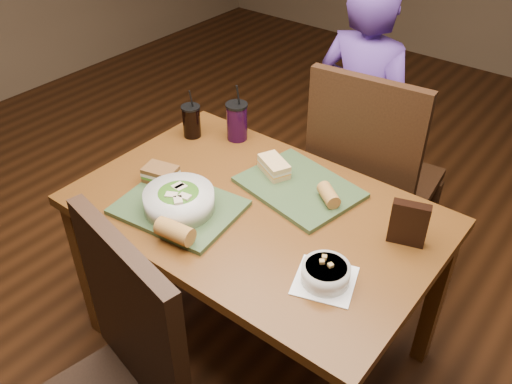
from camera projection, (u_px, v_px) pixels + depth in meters
ground at (256, 340)px, 2.40m from camera, size 6.00×6.00×0.00m
dining_table at (256, 227)px, 2.01m from camera, size 1.30×0.85×0.75m
chair_far at (370, 174)px, 2.36m from camera, size 0.53×0.53×1.11m
diner at (361, 120)px, 2.59m from camera, size 0.52×0.35×1.38m
tray_near at (179, 207)px, 1.94m from camera, size 0.46×0.37×0.02m
tray_far at (299, 187)px, 2.04m from camera, size 0.47×0.39×0.02m
salad_bowl at (179, 199)px, 1.89m from camera, size 0.25×0.25×0.08m
soup_bowl at (326, 273)px, 1.64m from camera, size 0.23×0.23×0.07m
sandwich_near at (161, 174)px, 2.04m from camera, size 0.14×0.11×0.06m
sandwich_far at (274, 166)px, 2.08m from camera, size 0.16×0.13×0.06m
baguette_near at (175, 231)px, 1.77m from camera, size 0.14×0.08×0.06m
baguette_far at (329, 195)px, 1.94m from camera, size 0.12×0.10×0.05m
cup_cola at (192, 121)px, 2.32m from camera, size 0.08×0.08×0.22m
cup_berry at (237, 121)px, 2.29m from camera, size 0.09×0.09×0.25m
chip_bag at (409, 224)px, 1.76m from camera, size 0.13×0.07×0.16m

